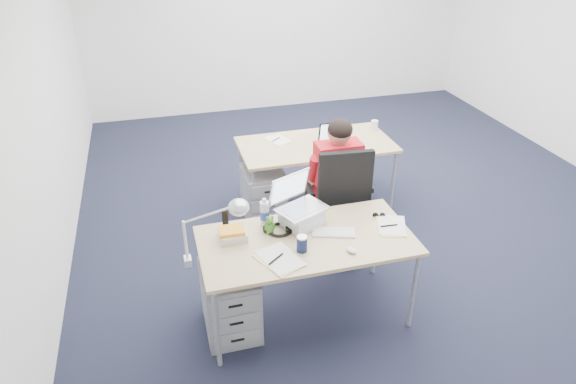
{
  "coord_description": "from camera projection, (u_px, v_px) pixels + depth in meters",
  "views": [
    {
      "loc": [
        -2.07,
        -4.32,
        2.91
      ],
      "look_at": [
        -1.1,
        -0.79,
        0.85
      ],
      "focal_mm": 32.0,
      "sensor_mm": 36.0,
      "label": 1
    }
  ],
  "objects": [
    {
      "name": "can_koozie",
      "position": [
        302.0,
        244.0,
        3.66
      ],
      "size": [
        0.09,
        0.09,
        0.13
      ],
      "primitive_type": "cylinder",
      "rotation": [
        0.0,
        0.0,
        -0.23
      ],
      "color": "#152044",
      "rests_on": "desk_near"
    },
    {
      "name": "computer_mouse",
      "position": [
        351.0,
        250.0,
        3.67
      ],
      "size": [
        0.08,
        0.1,
        0.03
      ],
      "primitive_type": "ellipsoid",
      "rotation": [
        0.0,
        0.0,
        0.38
      ],
      "color": "white",
      "rests_on": "desk_near"
    },
    {
      "name": "cordless_phone",
      "position": [
        225.0,
        220.0,
        3.9
      ],
      "size": [
        0.05,
        0.04,
        0.17
      ],
      "primitive_type": "cube",
      "rotation": [
        0.0,
        0.0,
        -0.22
      ],
      "color": "black",
      "rests_on": "desk_near"
    },
    {
      "name": "wireless_keyboard",
      "position": [
        333.0,
        232.0,
        3.89
      ],
      "size": [
        0.34,
        0.22,
        0.02
      ],
      "primitive_type": "cube",
      "rotation": [
        0.0,
        0.0,
        -0.32
      ],
      "color": "white",
      "rests_on": "desk_near"
    },
    {
      "name": "dark_laptop",
      "position": [
        337.0,
        135.0,
        5.24
      ],
      "size": [
        0.33,
        0.32,
        0.24
      ],
      "primitive_type": null,
      "rotation": [
        0.0,
        0.0,
        -0.02
      ],
      "color": "black",
      "rests_on": "desk_far"
    },
    {
      "name": "desk_far",
      "position": [
        316.0,
        147.0,
        5.36
      ],
      "size": [
        1.6,
        0.8,
        0.73
      ],
      "color": "tan",
      "rests_on": "ground"
    },
    {
      "name": "far_papers",
      "position": [
        277.0,
        140.0,
        5.41
      ],
      "size": [
        0.27,
        0.31,
        0.01
      ],
      "primitive_type": "cube",
      "rotation": [
        0.0,
        0.0,
        0.36
      ],
      "color": "white",
      "rests_on": "desk_far"
    },
    {
      "name": "drawer_pedestal_near",
      "position": [
        230.0,
        301.0,
        3.9
      ],
      "size": [
        0.4,
        0.5,
        0.55
      ],
      "primitive_type": "cube",
      "color": "#999C9E",
      "rests_on": "ground"
    },
    {
      "name": "papers_right",
      "position": [
        391.0,
        226.0,
        3.96
      ],
      "size": [
        0.29,
        0.34,
        0.01
      ],
      "primitive_type": "cube",
      "rotation": [
        0.0,
        0.0,
        -0.37
      ],
      "color": "#F1F08B",
      "rests_on": "desk_near"
    },
    {
      "name": "seated_person",
      "position": [
        331.0,
        181.0,
        4.75
      ],
      "size": [
        0.4,
        0.7,
        1.32
      ],
      "rotation": [
        0.0,
        0.0,
        -0.0
      ],
      "color": "red",
      "rests_on": "ground"
    },
    {
      "name": "drawer_pedestal_far",
      "position": [
        264.0,
        194.0,
        5.32
      ],
      "size": [
        0.4,
        0.5,
        0.55
      ],
      "primitive_type": "cube",
      "color": "#999C9E",
      "rests_on": "ground"
    },
    {
      "name": "room",
      "position": [
        381.0,
        53.0,
        4.7
      ],
      "size": [
        6.02,
        7.02,
        2.8
      ],
      "color": "white",
      "rests_on": "ground"
    },
    {
      "name": "desk_near",
      "position": [
        306.0,
        244.0,
        3.84
      ],
      "size": [
        1.6,
        0.8,
        0.73
      ],
      "color": "tan",
      "rests_on": "ground"
    },
    {
      "name": "bear_figurine",
      "position": [
        270.0,
        225.0,
        3.85
      ],
      "size": [
        0.1,
        0.08,
        0.15
      ],
      "primitive_type": null,
      "rotation": [
        0.0,
        0.0,
        0.27
      ],
      "color": "#276F1D",
      "rests_on": "desk_near"
    },
    {
      "name": "far_cup",
      "position": [
        374.0,
        125.0,
        5.63
      ],
      "size": [
        0.08,
        0.08,
        0.11
      ],
      "primitive_type": "cylinder",
      "rotation": [
        0.0,
        0.0,
        -0.04
      ],
      "color": "white",
      "rests_on": "desk_far"
    },
    {
      "name": "headphones",
      "position": [
        279.0,
        229.0,
        3.9
      ],
      "size": [
        0.29,
        0.25,
        0.04
      ],
      "primitive_type": null,
      "rotation": [
        0.0,
        0.0,
        -0.26
      ],
      "color": "black",
      "rests_on": "desk_near"
    },
    {
      "name": "water_bottle",
      "position": [
        265.0,
        212.0,
        3.93
      ],
      "size": [
        0.08,
        0.08,
        0.23
      ],
      "primitive_type": "cylinder",
      "rotation": [
        0.0,
        0.0,
        0.16
      ],
      "color": "silver",
      "rests_on": "desk_near"
    },
    {
      "name": "desk_lamp",
      "position": [
        206.0,
        232.0,
        3.47
      ],
      "size": [
        0.44,
        0.21,
        0.48
      ],
      "primitive_type": null,
      "rotation": [
        0.0,
        0.0,
        -0.14
      ],
      "color": "silver",
      "rests_on": "desk_near"
    },
    {
      "name": "sunglasses",
      "position": [
        379.0,
        215.0,
        4.09
      ],
      "size": [
        0.11,
        0.08,
        0.02
      ],
      "primitive_type": null,
      "rotation": [
        0.0,
        0.0,
        -0.28
      ],
      "color": "black",
      "rests_on": "desk_near"
    },
    {
      "name": "silver_laptop",
      "position": [
        302.0,
        203.0,
        3.89
      ],
      "size": [
        0.45,
        0.42,
        0.39
      ],
      "primitive_type": null,
      "rotation": [
        0.0,
        0.0,
        0.43
      ],
      "color": "silver",
      "rests_on": "desk_near"
    },
    {
      "name": "book_stack",
      "position": [
        233.0,
        234.0,
        3.8
      ],
      "size": [
        0.21,
        0.17,
        0.09
      ],
      "primitive_type": "cube",
      "rotation": [
        0.0,
        0.0,
        -0.08
      ],
      "color": "silver",
      "rests_on": "desk_near"
    },
    {
      "name": "papers_left",
      "position": [
        279.0,
        260.0,
        3.59
      ],
      "size": [
        0.34,
        0.39,
        0.01
      ],
      "primitive_type": "cube",
      "rotation": [
        0.0,
        0.0,
        0.37
      ],
      "color": "#F1F08B",
      "rests_on": "desk_near"
    },
    {
      "name": "office_chair",
      "position": [
        336.0,
        223.0,
        4.77
      ],
      "size": [
        0.79,
        0.79,
        1.14
      ],
      "rotation": [
        0.0,
        0.0,
        -0.1
      ],
      "color": "black",
      "rests_on": "ground"
    },
    {
      "name": "floor",
      "position": [
        367.0,
        212.0,
        5.54
      ],
      "size": [
        7.0,
        7.0,
        0.0
      ],
      "primitive_type": "plane",
      "color": "black",
      "rests_on": "ground"
    }
  ]
}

